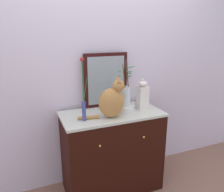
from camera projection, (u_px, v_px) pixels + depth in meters
ground_plane at (112, 186)px, 2.54m from camera, size 6.00×6.00×0.00m
wall_back at (101, 69)px, 2.47m from camera, size 4.40×0.08×2.60m
sideboard at (112, 151)px, 2.41m from camera, size 1.04×0.54×0.89m
mirror_leaning at (106, 80)px, 2.43m from camera, size 0.50×0.03×0.59m
cat_sitting at (112, 101)px, 2.12m from camera, size 0.46×0.20×0.41m
vase_slim_green at (84, 102)px, 2.04m from camera, size 0.06×0.04×0.59m
bowl_porcelain at (126, 108)px, 2.34m from camera, size 0.19×0.19×0.06m
vase_glass_clear at (126, 94)px, 2.29m from camera, size 0.20×0.16×0.49m
jar_lidded_porcelain at (142, 95)px, 2.39m from camera, size 0.11×0.11×0.33m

